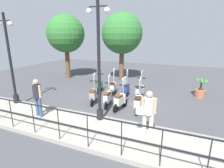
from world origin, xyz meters
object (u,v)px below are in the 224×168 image
pedestrian_with_bag (148,111)px  pedestrian_distant (37,95)px  scooter_near_3 (93,95)px  scooter_far_0 (140,90)px  potted_palm (200,90)px  scooter_near_1 (120,100)px  scooter_far_1 (126,88)px  tree_large (66,34)px  scooter_far_3 (99,85)px  tree_distant (122,34)px  lamp_post_near (99,69)px  scooter_near_2 (108,97)px  lamp_post_far (11,65)px  scooter_near_0 (138,102)px  scooter_far_2 (113,87)px

pedestrian_with_bag → pedestrian_distant: size_ratio=1.00×
scooter_near_3 → scooter_far_0: same height
scooter_far_0 → potted_palm: bearing=-62.5°
scooter_near_1 → scooter_far_1: size_ratio=1.00×
tree_large → scooter_far_0: (-2.74, -6.78, -3.06)m
pedestrian_with_bag → scooter_far_3: size_ratio=1.03×
potted_palm → scooter_far_0: scooter_far_0 is taller
scooter_far_1 → potted_palm: bearing=-76.1°
tree_distant → scooter_far_0: tree_distant is taller
pedestrian_with_bag → lamp_post_near: bearing=68.8°
tree_large → scooter_near_2: (-4.43, -5.58, -3.06)m
scooter_near_1 → scooter_far_3: 2.85m
potted_palm → scooter_far_3: scooter_far_3 is taller
tree_large → scooter_near_2: tree_large is taller
lamp_post_far → pedestrian_with_bag: 6.80m
lamp_post_far → pedestrian_with_bag: lamp_post_far is taller
tree_distant → scooter_near_1: (-5.57, -1.92, -3.08)m
tree_large → scooter_near_3: bearing=-132.6°
lamp_post_far → pedestrian_distant: size_ratio=2.70×
pedestrian_distant → scooter_far_1: pedestrian_distant is taller
lamp_post_near → pedestrian_with_bag: lamp_post_near is taller
scooter_near_0 → scooter_near_2: 1.56m
pedestrian_with_bag → potted_palm: (5.43, -1.96, -0.63)m
potted_palm → scooter_near_0: bearing=139.8°
pedestrian_distant → scooter_near_1: 3.64m
scooter_near_2 → scooter_far_0: same height
lamp_post_far → scooter_near_3: bearing=-63.4°
pedestrian_with_bag → scooter_near_3: pedestrian_with_bag is taller
scooter_far_1 → lamp_post_near: bearing=174.0°
scooter_far_2 → pedestrian_distant: bearing=148.2°
lamp_post_near → scooter_near_0: (1.60, -1.18, -1.72)m
scooter_near_1 → scooter_near_2: 0.71m
pedestrian_distant → scooter_far_0: size_ratio=1.03×
pedestrian_with_bag → scooter_far_3: bearing=37.1°
pedestrian_distant → scooter_near_2: size_ratio=1.03×
scooter_near_3 → scooter_far_2: (1.66, -0.41, 0.00)m
lamp_post_near → scooter_near_3: (1.74, 1.23, -1.72)m
scooter_near_1 → tree_large: bearing=64.7°
lamp_post_near → pedestrian_with_bag: bearing=-105.0°
tree_distant → scooter_far_3: 4.77m
scooter_near_3 → scooter_far_3: (1.73, 0.54, 0.00)m
potted_palm → scooter_far_3: size_ratio=0.69×
lamp_post_far → scooter_far_3: size_ratio=2.79×
lamp_post_near → scooter_far_2: 3.89m
scooter_near_1 → scooter_far_1: same height
pedestrian_distant → scooter_far_1: 4.87m
lamp_post_far → scooter_far_1: 6.02m
scooter_near_1 → scooter_far_0: 1.89m
scooter_far_0 → scooter_far_3: size_ratio=1.00×
pedestrian_distant → scooter_near_2: (2.39, -2.10, -0.60)m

